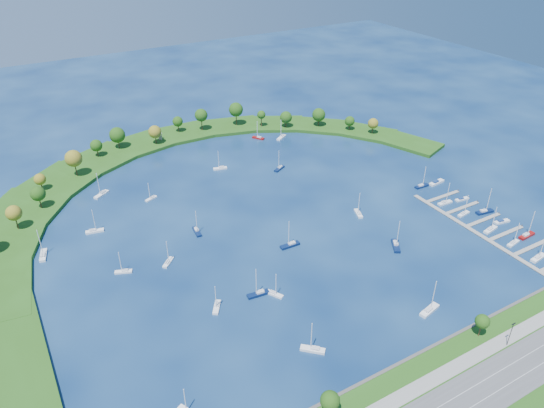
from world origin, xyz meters
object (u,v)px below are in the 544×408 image
moored_boat_10 (94,231)px  moored_boat_16 (197,231)px  moored_boat_12 (220,168)px  moored_boat_18 (43,255)px  moored_boat_6 (151,198)px  moored_boat_14 (217,306)px  harbor_tower (160,136)px  moored_boat_15 (313,349)px  docked_boat_8 (445,202)px  docked_boat_11 (437,182)px  moored_boat_17 (168,262)px  moored_boat_5 (281,137)px  moored_boat_0 (102,194)px  moored_boat_1 (274,293)px  moored_boat_3 (290,245)px  docked_boat_0 (538,257)px  docked_boat_2 (513,242)px  docked_boat_10 (422,186)px  moored_boat_7 (396,245)px  docked_boat_7 (485,211)px  moored_boat_2 (258,293)px  dock_system (488,229)px  docked_boat_9 (462,199)px  moored_boat_9 (429,310)px  moored_boat_11 (123,271)px  docked_boat_5 (502,222)px  moored_boat_19 (358,213)px  moored_boat_8 (279,168)px  docked_boat_4 (491,229)px  docked_boat_3 (527,235)px

moored_boat_10 → moored_boat_16: (41.63, -24.36, 0.00)m
moored_boat_12 → moored_boat_18: (-103.01, -37.76, 0.05)m
moored_boat_6 → moored_boat_14: bearing=65.1°
harbor_tower → moored_boat_15: size_ratio=0.34×
harbor_tower → moored_boat_14: (-33.86, -159.61, -3.31)m
moored_boat_10 → docked_boat_8: 174.50m
docked_boat_11 → moored_boat_17: bearing=171.3°
moored_boat_17 → docked_boat_11: size_ratio=1.08×
moored_boat_5 → moored_boat_14: bearing=17.9°
moored_boat_0 → moored_boat_1: 120.69m
moored_boat_1 → moored_boat_3: size_ratio=0.78×
docked_boat_0 → docked_boat_2: docked_boat_0 is taller
moored_boat_6 → moored_boat_10: 36.72m
docked_boat_10 → docked_boat_11: docked_boat_10 is taller
moored_boat_7 → moored_boat_12: moored_boat_7 is taller
docked_boat_7 → moored_boat_2: bearing=-171.8°
dock_system → docked_boat_9: size_ratio=10.33×
dock_system → moored_boat_9: moored_boat_9 is taller
dock_system → moored_boat_5: size_ratio=6.17×
moored_boat_16 → moored_boat_11: bearing=-66.0°
harbor_tower → docked_boat_5: size_ratio=0.51×
moored_boat_12 → docked_boat_10: docked_boat_10 is taller
moored_boat_17 → moored_boat_19: size_ratio=0.93×
moored_boat_6 → moored_boat_2: bearing=75.7°
moored_boat_18 → docked_boat_2: moored_boat_18 is taller
docked_boat_10 → moored_boat_12: bearing=140.4°
moored_boat_3 → moored_boat_18: bearing=-25.2°
dock_system → moored_boat_7: size_ratio=5.68×
moored_boat_0 → moored_boat_10: size_ratio=1.12×
moored_boat_2 → moored_boat_15: moored_boat_2 is taller
moored_boat_5 → moored_boat_9: size_ratio=0.93×
moored_boat_10 → moored_boat_15: 122.23m
moored_boat_7 → moored_boat_8: size_ratio=1.18×
docked_boat_2 → docked_boat_4: docked_boat_4 is taller
moored_boat_3 → docked_boat_11: moored_boat_3 is taller
moored_boat_12 → moored_boat_19: moored_boat_19 is taller
moored_boat_2 → moored_boat_16: 53.34m
docked_boat_4 → docked_boat_11: (12.34, 46.58, -0.19)m
docked_boat_5 → docked_boat_8: (-10.46, 26.57, 0.30)m
moored_boat_14 → docked_boat_11: size_ratio=1.12×
dock_system → docked_boat_11: (12.56, 45.43, 0.39)m
docked_boat_8 → moored_boat_10: bearing=161.6°
moored_boat_10 → moored_boat_6: bearing=36.9°
moored_boat_12 → docked_boat_3: bearing=138.0°
moored_boat_7 → moored_boat_8: moored_boat_7 is taller
moored_boat_19 → docked_boat_8: size_ratio=0.99×
moored_boat_16 → docked_boat_10: 124.86m
harbor_tower → docked_boat_2: (100.52, -188.52, -3.32)m
docked_boat_3 → docked_boat_10: (-8.08, 59.54, -0.04)m
moored_boat_10 → docked_boat_0: bearing=-25.4°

